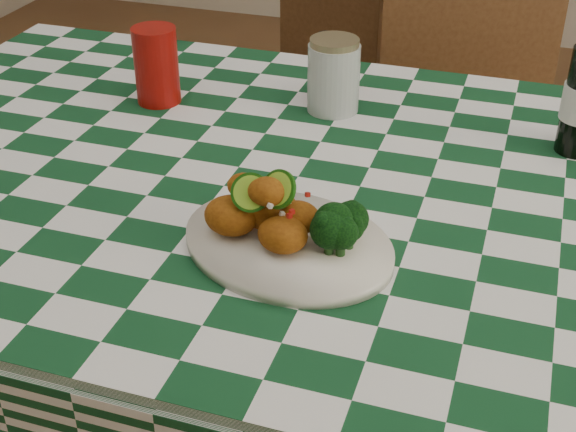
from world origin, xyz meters
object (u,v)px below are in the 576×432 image
(plate, at_px, (288,244))
(wooden_chair_right, at_px, (481,154))
(mason_jar, at_px, (334,75))
(fried_chicken_pile, at_px, (269,207))
(red_tumbler, at_px, (156,65))
(wooden_chair_left, at_px, (300,131))
(dining_table, at_px, (297,359))
(ketchup_bottle, at_px, (325,66))

(plate, height_order, wooden_chair_right, wooden_chair_right)
(mason_jar, height_order, wooden_chair_right, wooden_chair_right)
(mason_jar, bearing_deg, fried_chicken_pile, -85.32)
(red_tumbler, distance_m, wooden_chair_left, 0.69)
(dining_table, distance_m, fried_chicken_pile, 0.50)
(wooden_chair_left, bearing_deg, mason_jar, -44.66)
(dining_table, xyz_separation_m, plate, (0.05, -0.20, 0.40))
(dining_table, height_order, mason_jar, mason_jar)
(red_tumbler, height_order, wooden_chair_left, wooden_chair_left)
(plate, distance_m, ketchup_bottle, 0.53)
(wooden_chair_left, distance_m, wooden_chair_right, 0.48)
(wooden_chair_left, height_order, wooden_chair_right, wooden_chair_right)
(wooden_chair_right, bearing_deg, plate, -124.16)
(wooden_chair_right, bearing_deg, mason_jar, -141.76)
(plate, bearing_deg, wooden_chair_left, 106.31)
(dining_table, height_order, ketchup_bottle, ketchup_bottle)
(dining_table, relative_size, mason_jar, 12.02)
(plate, bearing_deg, ketchup_bottle, 100.42)
(red_tumbler, bearing_deg, fried_chicken_pile, -47.69)
(ketchup_bottle, distance_m, mason_jar, 0.06)
(dining_table, bearing_deg, plate, -76.35)
(plate, xyz_separation_m, fried_chicken_pile, (-0.03, 0.00, 0.05))
(dining_table, distance_m, mason_jar, 0.53)
(dining_table, distance_m, wooden_chair_right, 0.77)
(plate, distance_m, mason_jar, 0.48)
(mason_jar, bearing_deg, plate, -82.09)
(fried_chicken_pile, xyz_separation_m, mason_jar, (-0.04, 0.47, 0.01))
(ketchup_bottle, bearing_deg, mason_jar, -59.52)
(dining_table, bearing_deg, fried_chicken_pile, -83.69)
(ketchup_bottle, height_order, mason_jar, mason_jar)
(ketchup_bottle, bearing_deg, red_tumbler, -158.25)
(dining_table, bearing_deg, red_tumbler, 149.82)
(mason_jar, relative_size, wooden_chair_left, 0.14)
(dining_table, relative_size, wooden_chair_right, 1.65)
(ketchup_bottle, xyz_separation_m, wooden_chair_right, (0.29, 0.41, -0.35))
(plate, bearing_deg, mason_jar, 97.91)
(dining_table, relative_size, ketchup_bottle, 12.98)
(ketchup_bottle, distance_m, wooden_chair_left, 0.61)
(ketchup_bottle, height_order, wooden_chair_left, wooden_chair_left)
(dining_table, height_order, plate, plate)
(ketchup_bottle, height_order, wooden_chair_right, wooden_chair_right)
(ketchup_bottle, relative_size, wooden_chair_right, 0.13)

